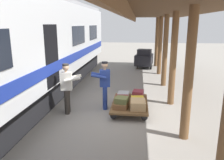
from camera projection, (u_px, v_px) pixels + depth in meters
ground_plane at (119, 115)px, 7.55m from camera, size 60.00×60.00×0.00m
platform_canopy at (181, 14)px, 6.56m from camera, size 3.20×19.50×3.56m
train_car at (8, 52)px, 7.47m from camera, size 3.02×19.69×4.00m
luggage_cart at (130, 104)px, 7.95m from camera, size 1.23×2.08×0.28m
suitcase_tan_vintage at (138, 105)px, 7.32m from camera, size 0.50×0.62×0.28m
suitcase_maroon_trunk at (122, 100)px, 7.95m from camera, size 0.48×0.65×0.19m
suitcase_burgundy_valise at (138, 94)px, 8.43m from camera, size 0.43×0.49×0.27m
suitcase_yellow_case at (138, 100)px, 7.89m from camera, size 0.51×0.58×0.19m
suitcase_brown_leather at (121, 105)px, 7.40m from camera, size 0.51×0.57×0.18m
suitcase_gray_aluminum at (123, 95)px, 8.50m from camera, size 0.43×0.62×0.17m
suitcase_olive_duffel at (122, 100)px, 7.36m from camera, size 0.47×0.49×0.18m
porter_in_overalls at (104, 84)px, 7.93m from camera, size 0.71×0.51×1.70m
porter_by_door at (67, 87)px, 7.52m from camera, size 0.70×0.49×1.70m
baggage_tug at (144, 59)px, 15.58m from camera, size 1.35×1.85×1.30m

